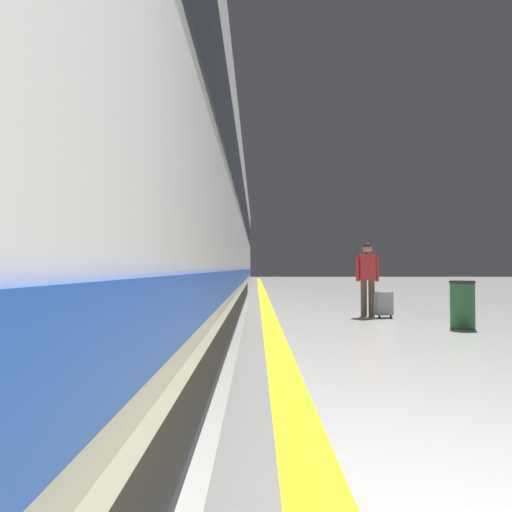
{
  "coord_description": "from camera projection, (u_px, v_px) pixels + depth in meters",
  "views": [
    {
      "loc": [
        -1.44,
        -0.11,
        1.14
      ],
      "look_at": [
        -1.46,
        6.39,
        1.33
      ],
      "focal_mm": 30.35,
      "sensor_mm": 36.0,
      "label": 1
    }
  ],
  "objects": [
    {
      "name": "safety_line_strip",
      "position": [
        271.0,
        317.0,
        10.07
      ],
      "size": [
        0.36,
        80.0,
        0.01
      ],
      "primitive_type": "cube",
      "color": "yellow",
      "rests_on": "ground"
    },
    {
      "name": "tactile_edge_band",
      "position": [
        258.0,
        317.0,
        10.07
      ],
      "size": [
        0.53,
        80.0,
        0.01
      ],
      "primitive_type": "cube",
      "color": "slate",
      "rests_on": "ground"
    },
    {
      "name": "high_speed_train",
      "position": [
        142.0,
        177.0,
        6.44
      ],
      "size": [
        2.94,
        29.53,
        4.97
      ],
      "color": "#38383D",
      "rests_on": "ground"
    },
    {
      "name": "passenger_near",
      "position": [
        369.0,
        274.0,
        10.28
      ],
      "size": [
        0.55,
        0.23,
        1.75
      ],
      "color": "brown",
      "rests_on": "ground"
    },
    {
      "name": "suitcase_near",
      "position": [
        385.0,
        304.0,
        10.06
      ],
      "size": [
        0.41,
        0.29,
        0.6
      ],
      "color": "#9E9EA3",
      "rests_on": "ground"
    },
    {
      "name": "waste_bin",
      "position": [
        464.0,
        304.0,
        8.23
      ],
      "size": [
        0.46,
        0.46,
        0.91
      ],
      "color": "#2D6638",
      "rests_on": "ground"
    }
  ]
}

